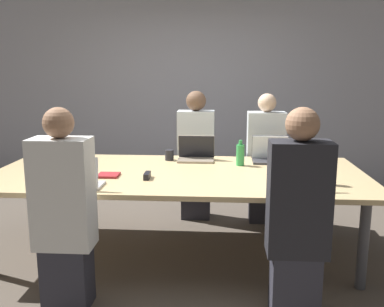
{
  "coord_description": "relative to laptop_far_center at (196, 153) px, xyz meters",
  "views": [
    {
      "loc": [
        0.38,
        -3.68,
        1.67
      ],
      "look_at": [
        0.12,
        0.1,
        0.91
      ],
      "focal_mm": 40.0,
      "sensor_mm": 36.0,
      "label": 1
    }
  ],
  "objects": [
    {
      "name": "notebook",
      "position": [
        -0.71,
        -0.7,
        -0.06
      ],
      "size": [
        0.18,
        0.17,
        0.02
      ],
      "rotation": [
        0.0,
        0.0,
        0.01
      ],
      "color": "maroon",
      "rests_on": "conference_table"
    },
    {
      "name": "laptop_near_left",
      "position": [
        -0.82,
        -1.09,
        0.0
      ],
      "size": [
        0.31,
        0.25,
        0.25
      ],
      "rotation": [
        0.0,
        0.0,
        3.14
      ],
      "color": "#B7B7BC",
      "rests_on": "conference_table"
    },
    {
      "name": "bottle_near_right",
      "position": [
        1.09,
        -0.85,
        0.02
      ],
      "size": [
        0.07,
        0.07,
        0.22
      ],
      "color": "#ADD1E0",
      "rests_on": "conference_table"
    },
    {
      "name": "person_near_left",
      "position": [
        -0.82,
        -1.46,
        -0.15
      ],
      "size": [
        0.4,
        0.24,
        1.42
      ],
      "rotation": [
        0.0,
        0.0,
        3.14
      ],
      "color": "#2D2D38",
      "rests_on": "ground_plane"
    },
    {
      "name": "laptop_far_center",
      "position": [
        0.0,
        0.0,
        0.0
      ],
      "size": [
        0.36,
        0.24,
        0.25
      ],
      "color": "gray",
      "rests_on": "conference_table"
    },
    {
      "name": "laptop_far_right",
      "position": [
        0.73,
        -0.01,
        0.0
      ],
      "size": [
        0.36,
        0.25,
        0.25
      ],
      "color": "#333338",
      "rests_on": "conference_table"
    },
    {
      "name": "bottle_far_right",
      "position": [
        0.43,
        -0.21,
        0.03
      ],
      "size": [
        0.08,
        0.08,
        0.24
      ],
      "color": "green",
      "rests_on": "conference_table"
    },
    {
      "name": "bottle_near_left",
      "position": [
        -1.06,
        -0.89,
        0.05
      ],
      "size": [
        0.07,
        0.07,
        0.27
      ],
      "color": "green",
      "rests_on": "conference_table"
    },
    {
      "name": "cup_far_right",
      "position": [
        1.01,
        -0.1,
        -0.03
      ],
      "size": [
        0.09,
        0.09,
        0.08
      ],
      "color": "red",
      "rests_on": "conference_table"
    },
    {
      "name": "conference_table",
      "position": [
        -0.13,
        -0.51,
        -0.12
      ],
      "size": [
        3.3,
        1.46,
        0.76
      ],
      "color": "#D6B77F",
      "rests_on": "ground_plane"
    },
    {
      "name": "curtain_wall",
      "position": [
        -0.13,
        1.83,
        0.56
      ],
      "size": [
        12.0,
        0.06,
        2.8
      ],
      "color": "#9999A3",
      "rests_on": "ground_plane"
    },
    {
      "name": "person_near_right",
      "position": [
        0.76,
        -1.47,
        -0.14
      ],
      "size": [
        0.4,
        0.24,
        1.43
      ],
      "rotation": [
        0.0,
        0.0,
        3.14
      ],
      "color": "#2D2D38",
      "rests_on": "ground_plane"
    },
    {
      "name": "cup_far_center",
      "position": [
        -0.27,
        -0.01,
        -0.02
      ],
      "size": [
        0.09,
        0.09,
        0.1
      ],
      "color": "#232328",
      "rests_on": "conference_table"
    },
    {
      "name": "person_far_center",
      "position": [
        -0.03,
        0.47,
        -0.14
      ],
      "size": [
        0.4,
        0.24,
        1.43
      ],
      "color": "#2D2D38",
      "rests_on": "ground_plane"
    },
    {
      "name": "person_far_right",
      "position": [
        0.73,
        0.39,
        -0.15
      ],
      "size": [
        0.4,
        0.24,
        1.41
      ],
      "color": "#2D2D38",
      "rests_on": "ground_plane"
    },
    {
      "name": "ground_plane",
      "position": [
        -0.13,
        -0.51,
        -0.84
      ],
      "size": [
        24.0,
        24.0,
        0.0
      ],
      "primitive_type": "plane",
      "color": "brown"
    },
    {
      "name": "stapler",
      "position": [
        -0.37,
        -0.75,
        -0.05
      ],
      "size": [
        0.05,
        0.15,
        0.05
      ],
      "rotation": [
        0.0,
        0.0,
        0.02
      ],
      "color": "black",
      "rests_on": "conference_table"
    },
    {
      "name": "laptop_near_right",
      "position": [
        0.83,
        -1.0,
        0.01
      ],
      "size": [
        0.33,
        0.27,
        0.27
      ],
      "rotation": [
        0.0,
        0.0,
        3.14
      ],
      "color": "#B7B7BC",
      "rests_on": "conference_table"
    }
  ]
}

